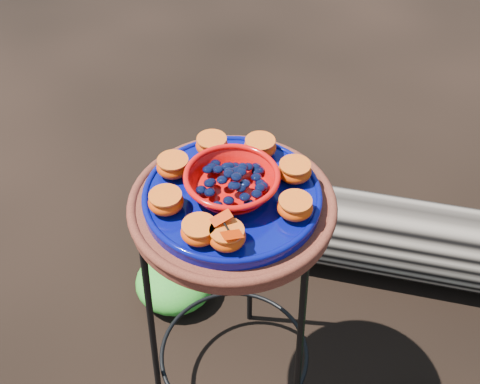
% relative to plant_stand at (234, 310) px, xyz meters
% --- Properties ---
extents(ground, '(60.00, 60.00, 0.00)m').
position_rel_plant_stand_xyz_m(ground, '(0.00, 0.00, -0.35)').
color(ground, black).
extents(plant_stand, '(0.44, 0.44, 0.70)m').
position_rel_plant_stand_xyz_m(plant_stand, '(0.00, 0.00, 0.00)').
color(plant_stand, black).
rests_on(plant_stand, ground).
extents(terracotta_saucer, '(0.42, 0.42, 0.03)m').
position_rel_plant_stand_xyz_m(terracotta_saucer, '(0.00, 0.00, 0.37)').
color(terracotta_saucer, '#3D120E').
rests_on(terracotta_saucer, plant_stand).
extents(cobalt_plate, '(0.36, 0.36, 0.02)m').
position_rel_plant_stand_xyz_m(cobalt_plate, '(0.00, 0.00, 0.40)').
color(cobalt_plate, '#051255').
rests_on(cobalt_plate, terracotta_saucer).
extents(red_bowl, '(0.18, 0.18, 0.05)m').
position_rel_plant_stand_xyz_m(red_bowl, '(0.00, 0.00, 0.43)').
color(red_bowl, red).
rests_on(red_bowl, cobalt_plate).
extents(glass_gems, '(0.14, 0.14, 0.02)m').
position_rel_plant_stand_xyz_m(glass_gems, '(0.00, 0.00, 0.47)').
color(glass_gems, black).
rests_on(glass_gems, red_bowl).
extents(orange_half_0, '(0.07, 0.07, 0.04)m').
position_rel_plant_stand_xyz_m(orange_half_0, '(0.02, -0.13, 0.43)').
color(orange_half_0, red).
rests_on(orange_half_0, cobalt_plate).
extents(orange_half_1, '(0.07, 0.07, 0.04)m').
position_rel_plant_stand_xyz_m(orange_half_1, '(0.13, -0.03, 0.43)').
color(orange_half_1, red).
rests_on(orange_half_1, cobalt_plate).
extents(orange_half_2, '(0.07, 0.07, 0.04)m').
position_rel_plant_stand_xyz_m(orange_half_2, '(0.12, 0.07, 0.43)').
color(orange_half_2, red).
rests_on(orange_half_2, cobalt_plate).
extents(orange_half_3, '(0.07, 0.07, 0.04)m').
position_rel_plant_stand_xyz_m(orange_half_3, '(0.03, 0.13, 0.43)').
color(orange_half_3, red).
rests_on(orange_half_3, cobalt_plate).
extents(orange_half_4, '(0.07, 0.07, 0.04)m').
position_rel_plant_stand_xyz_m(orange_half_4, '(-0.07, 0.12, 0.43)').
color(orange_half_4, red).
rests_on(orange_half_4, cobalt_plate).
extents(orange_half_5, '(0.07, 0.07, 0.04)m').
position_rel_plant_stand_xyz_m(orange_half_5, '(-0.13, 0.03, 0.43)').
color(orange_half_5, red).
rests_on(orange_half_5, cobalt_plate).
extents(orange_half_6, '(0.07, 0.07, 0.04)m').
position_rel_plant_stand_xyz_m(orange_half_6, '(-0.12, -0.07, 0.43)').
color(orange_half_6, red).
rests_on(orange_half_6, cobalt_plate).
extents(orange_half_7, '(0.07, 0.07, 0.04)m').
position_rel_plant_stand_xyz_m(orange_half_7, '(-0.03, -0.13, 0.43)').
color(orange_half_7, red).
rests_on(orange_half_7, cobalt_plate).
extents(butterfly, '(0.10, 0.09, 0.01)m').
position_rel_plant_stand_xyz_m(butterfly, '(0.02, -0.13, 0.45)').
color(butterfly, '#B92400').
rests_on(butterfly, orange_half_0).
extents(driftwood_log, '(1.43, 0.41, 0.27)m').
position_rel_plant_stand_xyz_m(driftwood_log, '(0.49, 0.54, -0.22)').
color(driftwood_log, black).
rests_on(driftwood_log, ground).
extents(foliage_left, '(0.25, 0.25, 0.13)m').
position_rel_plant_stand_xyz_m(foliage_left, '(-0.25, 0.27, -0.29)').
color(foliage_left, '#256F1E').
rests_on(foliage_left, ground).
extents(foliage_back, '(0.28, 0.28, 0.14)m').
position_rel_plant_stand_xyz_m(foliage_back, '(-0.27, 0.57, -0.28)').
color(foliage_back, '#256F1E').
rests_on(foliage_back, ground).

